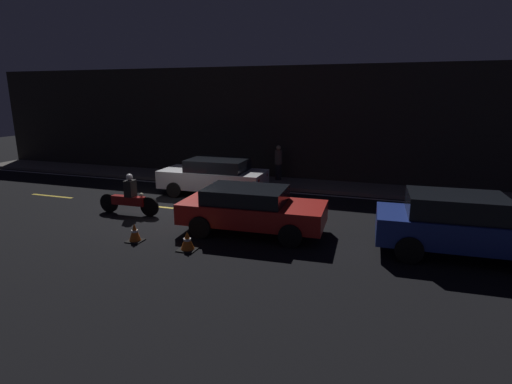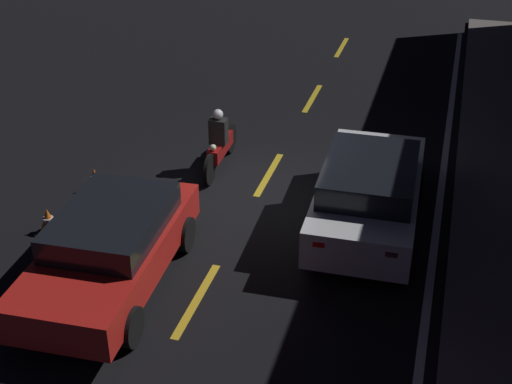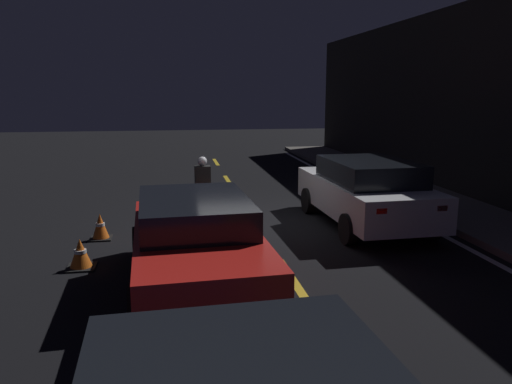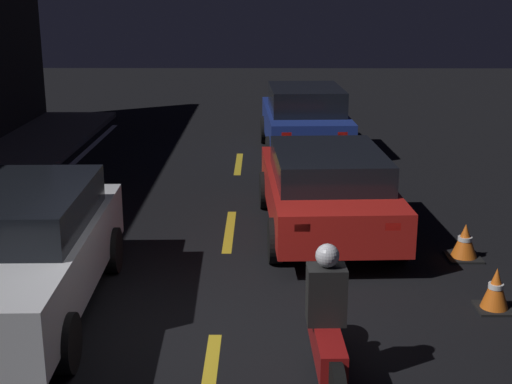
# 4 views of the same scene
# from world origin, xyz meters

# --- Properties ---
(ground_plane) EXTENTS (56.00, 56.00, 0.00)m
(ground_plane) POSITION_xyz_m (0.00, 0.00, 0.00)
(ground_plane) COLOR black
(raised_curb) EXTENTS (28.00, 2.07, 0.14)m
(raised_curb) POSITION_xyz_m (0.00, 4.89, 0.07)
(raised_curb) COLOR #605B56
(raised_curb) RESTS_ON ground
(lane_dash_a) EXTENTS (2.00, 0.14, 0.01)m
(lane_dash_a) POSITION_xyz_m (-10.00, 0.00, 0.00)
(lane_dash_a) COLOR gold
(lane_dash_a) RESTS_ON ground
(lane_dash_b) EXTENTS (2.00, 0.14, 0.01)m
(lane_dash_b) POSITION_xyz_m (-5.50, 0.00, 0.00)
(lane_dash_b) COLOR gold
(lane_dash_b) RESTS_ON ground
(lane_dash_c) EXTENTS (2.00, 0.14, 0.01)m
(lane_dash_c) POSITION_xyz_m (-1.00, 0.00, 0.00)
(lane_dash_c) COLOR gold
(lane_dash_c) RESTS_ON ground
(lane_dash_d) EXTENTS (2.00, 0.14, 0.01)m
(lane_dash_d) POSITION_xyz_m (3.50, 0.00, 0.00)
(lane_dash_d) COLOR gold
(lane_dash_d) RESTS_ON ground
(lane_solid_kerb) EXTENTS (25.20, 0.14, 0.01)m
(lane_solid_kerb) POSITION_xyz_m (0.00, 3.61, 0.00)
(lane_solid_kerb) COLOR silver
(lane_solid_kerb) RESTS_ON ground
(sedan_white) EXTENTS (4.23, 2.02, 1.46)m
(sedan_white) POSITION_xyz_m (0.55, 2.32, 0.77)
(sedan_white) COLOR silver
(sedan_white) RESTS_ON ground
(taxi_red) EXTENTS (4.24, 2.05, 1.34)m
(taxi_red) POSITION_xyz_m (3.45, -1.49, 0.73)
(taxi_red) COLOR red
(taxi_red) RESTS_ON ground
(motorcycle) EXTENTS (2.23, 0.37, 1.40)m
(motorcycle) POSITION_xyz_m (-1.04, -1.11, 0.57)
(motorcycle) COLOR black
(motorcycle) RESTS_ON ground
(traffic_cone_near) EXTENTS (0.42, 0.42, 0.52)m
(traffic_cone_near) POSITION_xyz_m (0.67, -3.24, 0.25)
(traffic_cone_near) COLOR black
(traffic_cone_near) RESTS_ON ground
(traffic_cone_mid) EXTENTS (0.47, 0.47, 0.50)m
(traffic_cone_mid) POSITION_xyz_m (2.35, -3.34, 0.24)
(traffic_cone_mid) COLOR black
(traffic_cone_mid) RESTS_ON ground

